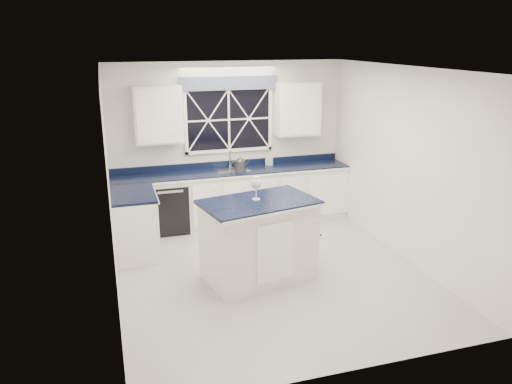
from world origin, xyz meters
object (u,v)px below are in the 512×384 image
object	(u,v)px
dishwasher	(169,206)
kettle	(240,164)
island	(259,240)
soap_bottle	(269,159)
faucet	(230,158)
wine_glass	(256,184)

from	to	relation	value
dishwasher	kettle	world-z (taller)	kettle
island	soap_bottle	world-z (taller)	soap_bottle
faucet	kettle	xyz separation A→B (m)	(0.12, -0.19, -0.06)
faucet	island	world-z (taller)	faucet
dishwasher	faucet	xyz separation A→B (m)	(1.10, 0.19, 0.69)
dishwasher	soap_bottle	size ratio (longest dim) A/B	3.84
kettle	island	bearing A→B (deg)	-96.23
wine_glass	faucet	bearing A→B (deg)	84.61
island	wine_glass	world-z (taller)	wine_glass
wine_glass	soap_bottle	distance (m)	2.35
dishwasher	kettle	xyz separation A→B (m)	(1.22, 0.00, 0.63)
island	kettle	xyz separation A→B (m)	(0.31, 2.07, 0.50)
island	kettle	bearing A→B (deg)	69.49
faucet	island	xyz separation A→B (m)	(-0.19, -2.26, -0.56)
soap_bottle	dishwasher	bearing A→B (deg)	-174.88
faucet	soap_bottle	size ratio (longest dim) A/B	1.41
dishwasher	kettle	distance (m)	1.37
island	wine_glass	bearing A→B (deg)	92.92
dishwasher	island	size ratio (longest dim) A/B	0.52
dishwasher	soap_bottle	distance (m)	1.90
dishwasher	wine_glass	size ratio (longest dim) A/B	2.70
dishwasher	faucet	size ratio (longest dim) A/B	2.72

